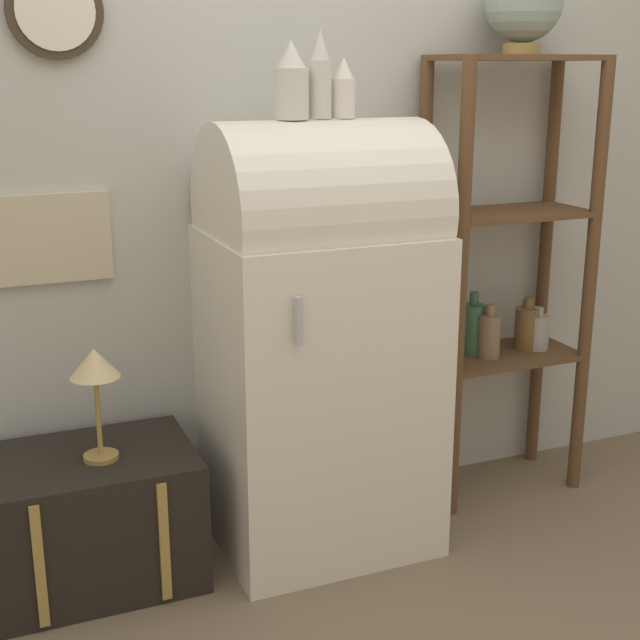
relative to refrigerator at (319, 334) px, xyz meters
The scene contains 10 objects.
ground_plane 0.80m from the refrigerator, 89.99° to the right, with size 12.00×12.00×0.00m, color #7A664C.
wall_back 0.68m from the refrigerator, 90.93° to the left, with size 7.00×0.09×2.70m.
refrigerator is the anchor object (origin of this frame).
suitcase_trunk 0.95m from the refrigerator, behind, with size 0.67×0.48×0.44m.
shelf_unit 0.83m from the refrigerator, ahead, with size 0.62×0.33×1.66m.
globe 1.38m from the refrigerator, ahead, with size 0.28×0.28×0.32m.
vase_left 0.82m from the refrigerator, behind, with size 0.11×0.11×0.24m.
vase_center 0.84m from the refrigerator, 53.45° to the left, with size 0.07×0.07×0.27m.
vase_right 0.80m from the refrigerator, ahead, with size 0.08×0.08×0.19m.
desk_lamp 0.75m from the refrigerator, behind, with size 0.15×0.15×0.36m.
Camera 1 is at (-1.10, -2.40, 1.62)m, focal length 50.00 mm.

